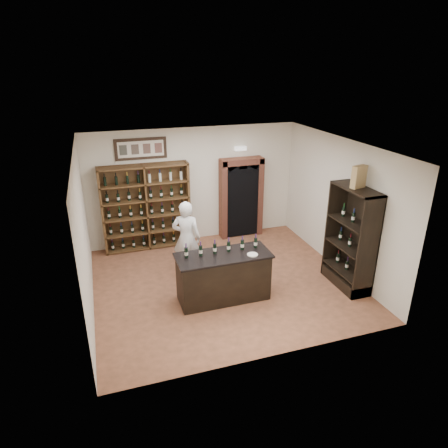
{
  "coord_description": "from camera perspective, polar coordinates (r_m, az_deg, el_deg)",
  "views": [
    {
      "loc": [
        -2.36,
        -7.26,
        4.55
      ],
      "look_at": [
        0.11,
        0.3,
        1.26
      ],
      "focal_mm": 32.0,
      "sensor_mm": 36.0,
      "label": 1
    }
  ],
  "objects": [
    {
      "name": "arched_doorway",
      "position": [
        10.8,
        2.44,
        4.05
      ],
      "size": [
        1.17,
        0.35,
        2.17
      ],
      "color": "black",
      "rests_on": "ground"
    },
    {
      "name": "wall_right",
      "position": [
        9.39,
        16.13,
        2.62
      ],
      "size": [
        0.04,
        5.0,
        3.0
      ],
      "primitive_type": "cube",
      "color": "beige",
      "rests_on": "ground"
    },
    {
      "name": "counter_bottle_1",
      "position": [
        7.78,
        -3.35,
        -3.81
      ],
      "size": [
        0.07,
        0.07,
        0.3
      ],
      "color": "black",
      "rests_on": "tasting_counter"
    },
    {
      "name": "emergency_light",
      "position": [
        10.56,
        2.37,
        10.72
      ],
      "size": [
        0.3,
        0.1,
        0.1
      ],
      "primitive_type": "cube",
      "color": "white",
      "rests_on": "wall_back"
    },
    {
      "name": "wine_crate",
      "position": [
        8.29,
        18.71,
        6.41
      ],
      "size": [
        0.34,
        0.21,
        0.44
      ],
      "primitive_type": "cube",
      "rotation": [
        0.0,
        0.0,
        0.27
      ],
      "color": "tan",
      "rests_on": "side_cabinet"
    },
    {
      "name": "floor",
      "position": [
        8.89,
        -0.06,
        -8.3
      ],
      "size": [
        5.5,
        5.5,
        0.0
      ],
      "primitive_type": "plane",
      "color": "#98593D",
      "rests_on": "ground"
    },
    {
      "name": "ceiling",
      "position": [
        7.79,
        -0.07,
        11.01
      ],
      "size": [
        5.5,
        5.5,
        0.0
      ],
      "primitive_type": "plane",
      "rotation": [
        3.14,
        0.0,
        0.0
      ],
      "color": "white",
      "rests_on": "wall_back"
    },
    {
      "name": "wall_left",
      "position": [
        7.89,
        -19.43,
        -1.62
      ],
      "size": [
        0.04,
        5.0,
        3.0
      ],
      "primitive_type": "cube",
      "color": "beige",
      "rests_on": "ground"
    },
    {
      "name": "counter_bottle_2",
      "position": [
        7.85,
        -1.32,
        -3.53
      ],
      "size": [
        0.07,
        0.07,
        0.3
      ],
      "color": "black",
      "rests_on": "tasting_counter"
    },
    {
      "name": "plate",
      "position": [
        7.85,
        4.09,
        -4.38
      ],
      "size": [
        0.21,
        0.21,
        0.02
      ],
      "primitive_type": "cylinder",
      "color": "beige",
      "rests_on": "tasting_counter"
    },
    {
      "name": "side_cabinet",
      "position": [
        8.88,
        17.56,
        -3.97
      ],
      "size": [
        0.48,
        1.2,
        2.2
      ],
      "color": "black",
      "rests_on": "ground"
    },
    {
      "name": "wall_back",
      "position": [
        10.5,
        -4.3,
        5.53
      ],
      "size": [
        5.5,
        0.04,
        3.0
      ],
      "primitive_type": "cube",
      "color": "beige",
      "rests_on": "ground"
    },
    {
      "name": "counter_bottle_4",
      "position": [
        8.02,
        2.63,
        -2.96
      ],
      "size": [
        0.07,
        0.07,
        0.3
      ],
      "color": "black",
      "rests_on": "tasting_counter"
    },
    {
      "name": "counter_bottle_3",
      "position": [
        7.93,
        0.68,
        -3.24
      ],
      "size": [
        0.07,
        0.07,
        0.3
      ],
      "color": "black",
      "rests_on": "tasting_counter"
    },
    {
      "name": "counter_bottle_0",
      "position": [
        7.72,
        -5.42,
        -4.09
      ],
      "size": [
        0.07,
        0.07,
        0.3
      ],
      "color": "black",
      "rests_on": "tasting_counter"
    },
    {
      "name": "tasting_counter",
      "position": [
        8.1,
        -0.09,
        -7.58
      ],
      "size": [
        1.88,
        0.78,
        1.0
      ],
      "color": "black",
      "rests_on": "ground"
    },
    {
      "name": "wine_shelf",
      "position": [
        10.25,
        -11.07,
        2.39
      ],
      "size": [
        2.2,
        0.38,
        2.2
      ],
      "color": "brown",
      "rests_on": "ground"
    },
    {
      "name": "counter_bottle_5",
      "position": [
        8.12,
        4.54,
        -2.69
      ],
      "size": [
        0.07,
        0.07,
        0.3
      ],
      "color": "black",
      "rests_on": "tasting_counter"
    },
    {
      "name": "framed_picture",
      "position": [
        9.99,
        -11.8,
        10.48
      ],
      "size": [
        1.25,
        0.04,
        0.52
      ],
      "primitive_type": "cube",
      "color": "black",
      "rests_on": "wall_back"
    },
    {
      "name": "shopkeeper",
      "position": [
        8.9,
        -5.38,
        -2.04
      ],
      "size": [
        0.75,
        0.64,
        1.74
      ],
      "primitive_type": "imported",
      "rotation": [
        0.0,
        0.0,
        2.73
      ],
      "color": "white",
      "rests_on": "ground"
    }
  ]
}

